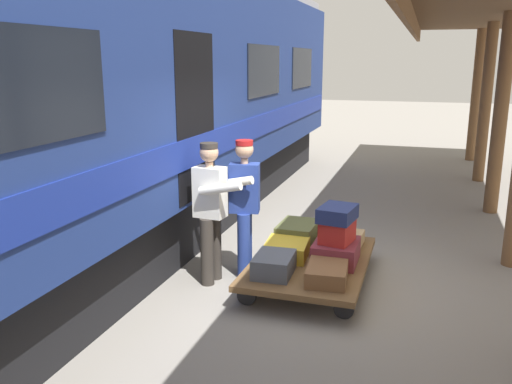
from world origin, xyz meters
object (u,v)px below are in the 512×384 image
porter_in_overalls (243,203)px  suitcase_slate_roller (274,265)px  luggage_cart (311,262)px  porter_by_door (212,208)px  suitcase_brown_leather (327,273)px  train_car (89,105)px  suitcase_red_plastic (337,232)px  suitcase_olive_duffel (298,232)px  suitcase_tan_vintage (343,240)px  suitcase_burgundy_valise (336,252)px  suitcase_navy_fabric (338,213)px  suitcase_yellow_case (287,249)px

porter_in_overalls → suitcase_slate_roller: bearing=135.1°
luggage_cart → porter_by_door: porter_by_door is taller
suitcase_slate_roller → porter_by_door: (0.83, -0.22, 0.53)m
suitcase_slate_roller → suitcase_brown_leather: 0.60m
train_car → suitcase_red_plastic: train_car is taller
suitcase_slate_roller → suitcase_olive_duffel: 1.16m
suitcase_slate_roller → suitcase_red_plastic: 0.88m
suitcase_tan_vintage → suitcase_olive_duffel: suitcase_olive_duffel is taller
suitcase_burgundy_valise → suitcase_brown_leather: (0.00, 0.58, -0.04)m
suitcase_olive_duffel → suitcase_navy_fabric: suitcase_navy_fabric is taller
suitcase_tan_vintage → porter_in_overalls: size_ratio=0.35×
train_car → suitcase_navy_fabric: train_car is taller
suitcase_yellow_case → porter_by_door: porter_by_door is taller
suitcase_burgundy_valise → suitcase_navy_fabric: 0.47m
porter_by_door → suitcase_red_plastic: bearing=-166.3°
suitcase_brown_leather → suitcase_navy_fabric: bearing=-89.9°
luggage_cart → porter_by_door: 1.37m
suitcase_brown_leather → suitcase_navy_fabric: size_ratio=1.20×
train_car → porter_in_overalls: bearing=179.1°
suitcase_yellow_case → suitcase_red_plastic: size_ratio=1.43×
suitcase_yellow_case → suitcase_burgundy_valise: 0.60m
suitcase_brown_leather → porter_by_door: (1.43, -0.22, 0.55)m
suitcase_yellow_case → suitcase_brown_leather: 0.84m
luggage_cart → suitcase_tan_vintage: (-0.30, -0.58, 0.12)m
suitcase_navy_fabric → suitcase_olive_duffel: bearing=-43.1°
suitcase_olive_duffel → suitcase_slate_roller: bearing=90.0°
suitcase_tan_vintage → suitcase_brown_leather: (0.00, 1.16, 0.01)m
suitcase_yellow_case → suitcase_burgundy_valise: (-0.60, 0.00, 0.03)m
luggage_cart → suitcase_burgundy_valise: bearing=180.0°
suitcase_yellow_case → suitcase_olive_duffel: size_ratio=0.92×
luggage_cart → suitcase_burgundy_valise: suitcase_burgundy_valise is taller
suitcase_brown_leather → suitcase_red_plastic: size_ratio=1.44×
luggage_cart → porter_in_overalls: size_ratio=1.24×
train_car → suitcase_navy_fabric: 3.46m
train_car → suitcase_olive_duffel: bearing=-167.8°
suitcase_red_plastic → porter_by_door: size_ratio=0.24×
porter_by_door → suitcase_navy_fabric: bearing=-165.4°
suitcase_burgundy_valise → suitcase_olive_duffel: same height
suitcase_burgundy_valise → luggage_cart: bearing=-0.0°
train_car → suitcase_olive_duffel: (-2.66, -0.58, -1.65)m
suitcase_burgundy_valise → suitcase_red_plastic: 0.26m
suitcase_tan_vintage → suitcase_navy_fabric: bearing=89.9°
suitcase_red_plastic → suitcase_navy_fabric: 0.22m
luggage_cart → suitcase_tan_vintage: 0.66m
train_car → suitcase_burgundy_valise: size_ratio=25.99×
suitcase_yellow_case → suitcase_burgundy_valise: size_ratio=0.93×
suitcase_slate_roller → suitcase_brown_leather: (-0.60, 0.00, -0.02)m
suitcase_slate_roller → porter_by_door: bearing=-15.1°
suitcase_slate_roller → suitcase_brown_leather: bearing=180.0°
luggage_cart → train_car: bearing=-0.1°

